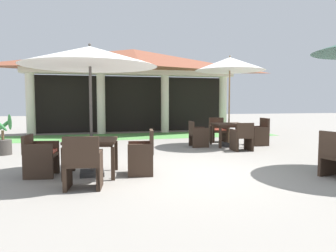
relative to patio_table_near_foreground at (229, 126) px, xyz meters
name	(u,v)px	position (x,y,z in m)	size (l,w,h in m)	color
ground_plane	(192,173)	(-2.48, -3.59, -0.66)	(60.00, 60.00, 0.00)	gray
background_pavilion	(133,67)	(-2.48, 5.29, 2.44)	(10.32, 2.97, 3.95)	beige
lawn_strip	(139,136)	(-2.48, 3.77, -0.66)	(12.12, 2.59, 0.01)	#519347
patio_table_near_foreground	(229,126)	(0.00, 0.00, 0.00)	(1.07, 1.07, 0.76)	#38281E
patio_umbrella_near_foreground	(230,65)	(0.00, 0.00, 2.03)	(2.32, 2.32, 3.01)	#2D2D2D
patio_chair_near_foreground_west	(198,135)	(-1.08, 0.07, -0.27)	(0.59, 0.59, 0.84)	#38281E
patio_chair_near_foreground_east	(259,133)	(1.09, -0.07, -0.24)	(0.58, 0.67, 0.93)	#38281E
patio_chair_near_foreground_south	(242,137)	(-0.07, -1.08, -0.26)	(0.58, 0.62, 0.86)	#38281E
patio_chair_near_foreground_north	(218,131)	(0.07, 1.08, -0.26)	(0.61, 0.56, 0.89)	#38281E
patio_table_mid_right	(91,144)	(-4.51, -3.29, -0.03)	(1.11, 1.11, 0.73)	#38281E
patio_umbrella_mid_right	(90,57)	(-4.51, -3.29, 1.68)	(2.65, 2.65, 2.62)	#2D2D2D
patio_chair_mid_right_west	(40,156)	(-5.50, -3.14, -0.25)	(0.64, 0.64, 0.83)	#38281E
patio_chair_mid_right_south	(83,164)	(-4.66, -4.29, -0.24)	(0.67, 0.59, 0.92)	#38281E
patio_chair_mid_right_east	(142,154)	(-3.51, -3.44, -0.25)	(0.58, 0.64, 0.91)	#38281E
potted_palm_left_edge	(3,143)	(-6.89, -0.13, -0.33)	(0.51, 0.52, 1.17)	#47423D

